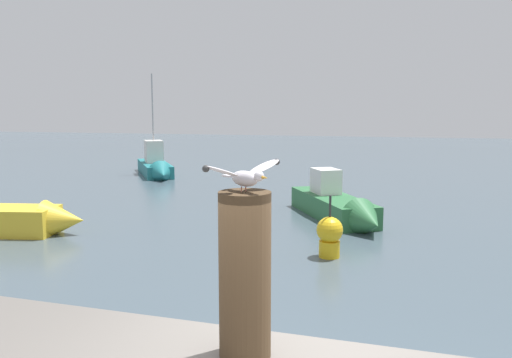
# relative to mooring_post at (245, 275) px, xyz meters

# --- Properties ---
(mooring_post) EXTENTS (0.34, 0.34, 1.10)m
(mooring_post) POSITION_rel_mooring_post_xyz_m (0.00, 0.00, 0.00)
(mooring_post) COLOR #4C3823
(mooring_post) RESTS_ON harbor_quay
(seagull) EXTENTS (0.41, 0.59, 0.20)m
(seagull) POSITION_rel_mooring_post_xyz_m (0.00, -0.00, 0.66)
(seagull) COLOR #C67260
(seagull) RESTS_ON mooring_post
(boat_teal) EXTENTS (4.11, 5.16, 5.13)m
(boat_teal) POSITION_rel_mooring_post_xyz_m (-10.56, 18.56, -1.54)
(boat_teal) COLOR #1E7075
(boat_teal) RESTS_ON ground_plane
(boat_green) EXTENTS (3.42, 4.68, 1.54)m
(boat_green) POSITION_rel_mooring_post_xyz_m (-0.77, 11.00, -1.62)
(boat_green) COLOR #2D6B3D
(boat_green) RESTS_ON ground_plane
(channel_buoy) EXTENTS (0.56, 0.56, 1.33)m
(channel_buoy) POSITION_rel_mooring_post_xyz_m (-0.51, 7.33, -1.53)
(channel_buoy) COLOR yellow
(channel_buoy) RESTS_ON ground_plane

